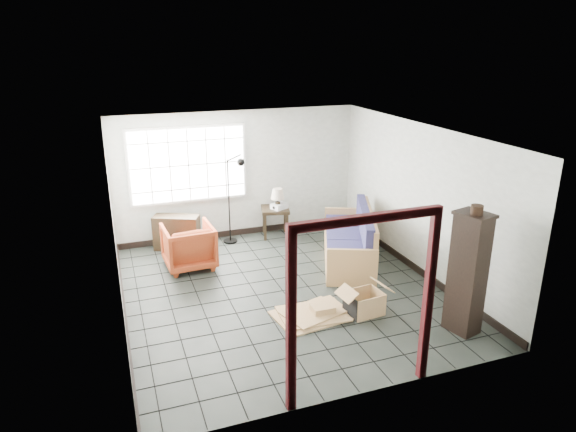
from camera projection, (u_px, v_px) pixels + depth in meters
name	position (u px, v px, depth m)	size (l,w,h in m)	color
ground	(283.00, 291.00, 8.43)	(5.50, 5.50, 0.00)	black
room_shell	(282.00, 192.00, 7.91)	(5.02, 5.52, 2.61)	#AAB0A9
window_panel	(188.00, 165.00, 9.99)	(2.32, 0.08, 1.52)	silver
doorway_trim	(364.00, 285.00, 5.58)	(1.80, 0.08, 2.20)	#3B0D10
futon_sofa	(352.00, 242.00, 9.48)	(1.64, 2.38, 0.99)	#B0814F
armchair	(189.00, 244.00, 9.18)	(0.85, 0.80, 0.88)	maroon
side_table	(275.00, 213.00, 10.62)	(0.69, 0.69, 0.62)	black
table_lamp	(278.00, 195.00, 10.43)	(0.34, 0.34, 0.43)	black
projector	(279.00, 206.00, 10.52)	(0.37, 0.34, 0.11)	silver
floor_lamp	(235.00, 197.00, 10.11)	(0.49, 0.44, 1.83)	black
console_shelf	(177.00, 232.00, 10.02)	(0.94, 0.67, 0.68)	black
tall_shelf	(468.00, 273.00, 7.01)	(0.48, 0.55, 1.76)	black
pot	(477.00, 210.00, 6.66)	(0.18, 0.18, 0.12)	black
open_box	(364.00, 303.00, 7.70)	(0.86, 0.48, 0.47)	#A5804F
cardboard_pile	(314.00, 313.00, 7.66)	(1.22, 0.94, 0.16)	#A5804F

